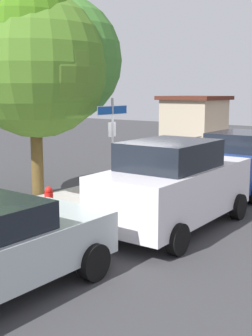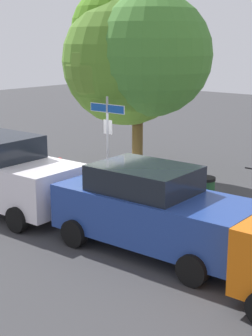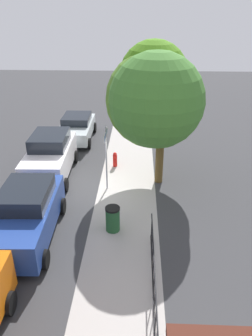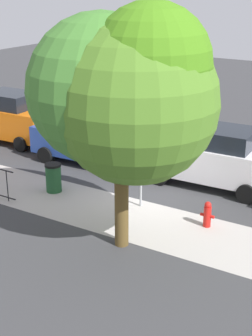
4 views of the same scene
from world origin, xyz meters
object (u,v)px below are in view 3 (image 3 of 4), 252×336
(car_white, at_px, (50,156))
(car_blue, at_px, (27,214))
(car_silver, at_px, (77,127))
(street_sign, at_px, (106,147))
(trash_bin, at_px, (113,219))
(shade_tree, at_px, (153,97))
(fire_hydrant, at_px, (115,159))

(car_white, relative_size, car_blue, 0.99)
(car_silver, bearing_deg, street_sign, 21.38)
(street_sign, bearing_deg, trash_bin, 9.19)
(shade_tree, distance_m, car_silver, 7.61)
(shade_tree, xyz_separation_m, car_white, (-0.49, -4.80, -3.04))
(shade_tree, xyz_separation_m, fire_hydrant, (-1.58, -1.76, -3.68))
(shade_tree, bearing_deg, car_silver, -140.35)
(car_silver, height_order, car_blue, car_blue)
(car_silver, xyz_separation_m, car_white, (4.80, -0.42, 0.24))
(car_silver, xyz_separation_m, fire_hydrant, (3.71, 2.62, -0.40))
(car_white, xyz_separation_m, trash_bin, (4.32, 3.34, -0.53))
(street_sign, bearing_deg, shade_tree, 110.91)
(car_white, height_order, car_blue, car_white)
(shade_tree, xyz_separation_m, trash_bin, (3.83, -1.46, -3.57))
(fire_hydrant, bearing_deg, shade_tree, 48.10)
(shade_tree, distance_m, car_white, 5.70)
(shade_tree, xyz_separation_m, car_blue, (4.31, -4.45, -3.11))
(fire_hydrant, bearing_deg, trash_bin, 3.17)
(street_sign, distance_m, car_blue, 4.48)
(car_silver, xyz_separation_m, car_blue, (9.60, -0.07, 0.18))
(street_sign, distance_m, shade_tree, 2.92)
(car_silver, distance_m, trash_bin, 9.58)
(shade_tree, relative_size, trash_bin, 6.46)
(street_sign, height_order, fire_hydrant, street_sign)
(shade_tree, bearing_deg, trash_bin, -20.86)
(street_sign, xyz_separation_m, shade_tree, (-0.75, 1.96, 2.03))
(car_white, distance_m, fire_hydrant, 3.29)
(street_sign, distance_m, car_silver, 6.62)
(fire_hydrant, bearing_deg, car_white, -70.25)
(trash_bin, bearing_deg, shade_tree, 159.14)
(shade_tree, bearing_deg, street_sign, -69.09)
(car_white, bearing_deg, car_blue, 2.32)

